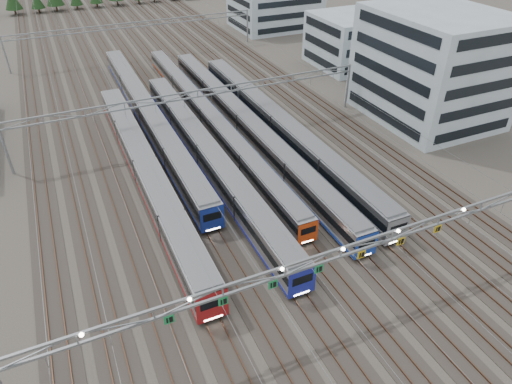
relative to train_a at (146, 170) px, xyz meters
name	(u,v)px	position (x,y,z in m)	size (l,w,h in m)	color
ground	(333,308)	(11.25, -29.22, -2.31)	(400.00, 400.00, 0.00)	#47423A
track_bed	(126,34)	(11.25, 70.78, -0.82)	(54.00, 260.00, 5.42)	#2D2823
train_a	(146,170)	(0.00, 0.00, 0.00)	(3.16, 52.49, 4.12)	black
train_b	(148,114)	(4.50, 17.66, -0.10)	(3.01, 63.00, 3.92)	black
train_c	(207,154)	(9.00, 0.91, -0.09)	(3.03, 55.68, 3.94)	black
train_d	(208,116)	(13.50, 13.36, -0.38)	(2.59, 67.23, 3.36)	black
train_e	(245,123)	(18.00, 8.14, -0.22)	(2.83, 66.10, 3.69)	black
train_f	(279,126)	(22.50, 4.78, -0.05)	(3.09, 58.49, 4.03)	black
gantry_near	(341,255)	(11.20, -29.34, 4.77)	(56.36, 0.61, 8.08)	gray
gantry_mid	(198,99)	(11.25, 10.78, 4.07)	(56.36, 0.36, 8.00)	gray
gantry_far	(136,29)	(11.25, 55.78, 4.07)	(56.36, 0.36, 8.00)	gray
depot_bldg_south	(432,66)	(49.57, 2.04, 6.55)	(18.00, 22.00, 17.73)	#99AEB7
depot_bldg_mid	(349,41)	(52.38, 30.15, 3.09)	(14.00, 16.00, 10.81)	#99AEB7
depot_bldg_north	(275,3)	(52.07, 65.96, 4.07)	(22.00, 18.00, 12.77)	#99AEB7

